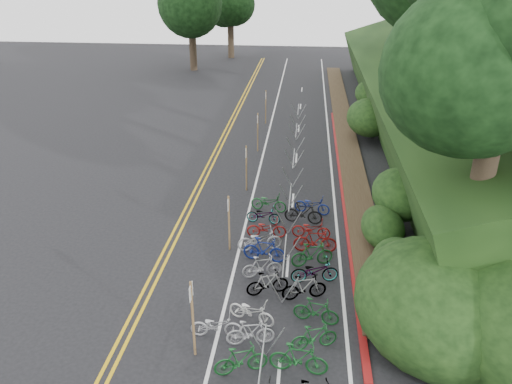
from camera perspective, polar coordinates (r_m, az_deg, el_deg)
ground at (r=17.42m, az=-7.59°, el=-15.00°), size 120.00×120.00×0.00m
road_markings at (r=25.72m, az=-1.25°, el=-0.62°), size 7.47×80.00×0.01m
red_curb at (r=27.35m, az=9.84°, el=0.73°), size 0.25×28.00×0.10m
embankment at (r=34.38m, az=21.79°, el=8.83°), size 14.30×48.14×9.11m
bike_rack_front at (r=14.51m, az=0.58°, el=-19.96°), size 1.15×3.34×1.19m
bike_racks_rest at (r=27.88m, az=4.30°, el=3.32°), size 1.14×23.00×1.17m
signpost_near at (r=15.41m, az=-7.26°, el=-13.71°), size 0.08×0.40×2.72m
signposts_rest at (r=28.76m, az=-0.39°, el=5.31°), size 0.08×18.40×2.50m
bike_front at (r=16.71m, az=-4.60°, el=-14.92°), size 0.69×1.69×0.87m
bike_valet at (r=19.34m, az=3.39°, el=-8.46°), size 3.31×13.61×1.10m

